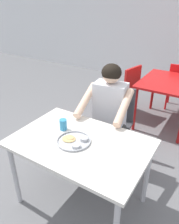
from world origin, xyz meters
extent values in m
cube|color=slate|center=(0.00, 0.00, -0.03)|extent=(12.00, 12.00, 0.05)
cube|color=silver|center=(0.10, 0.04, 0.71)|extent=(1.15, 0.77, 0.03)
cylinder|color=#B2B2B7|center=(-0.42, -0.28, 0.35)|extent=(0.04, 0.04, 0.69)
cylinder|color=#B2B2B7|center=(-0.42, 0.37, 0.35)|extent=(0.04, 0.04, 0.69)
cylinder|color=#B2B2B7|center=(0.61, 0.37, 0.35)|extent=(0.04, 0.04, 0.69)
cylinder|color=#B7BABF|center=(0.06, 0.01, 0.72)|extent=(0.29, 0.29, 0.01)
torus|color=#B7BABF|center=(0.06, 0.01, 0.73)|extent=(0.29, 0.29, 0.01)
cylinder|color=#B2B5BA|center=(0.12, -0.05, 0.74)|extent=(0.07, 0.07, 0.03)
cylinder|color=#B77F23|center=(0.12, -0.05, 0.75)|extent=(0.06, 0.06, 0.01)
cylinder|color=#B2B5BA|center=(0.12, 0.07, 0.74)|extent=(0.07, 0.07, 0.03)
cylinder|color=maroon|center=(0.12, 0.07, 0.75)|extent=(0.06, 0.06, 0.01)
ellipsoid|color=tan|center=(0.01, 0.01, 0.73)|extent=(0.12, 0.11, 0.01)
ellipsoid|color=tan|center=(0.01, 0.03, 0.74)|extent=(0.10, 0.08, 0.01)
cylinder|color=#338CBF|center=(-0.14, 0.12, 0.77)|extent=(0.07, 0.07, 0.10)
cylinder|color=#593319|center=(-0.14, 0.12, 0.80)|extent=(0.06, 0.06, 0.02)
cube|color=#3F3F44|center=(0.02, 0.78, 0.44)|extent=(0.48, 0.48, 0.04)
cube|color=#3F3F44|center=(0.00, 0.98, 0.67)|extent=(0.40, 0.09, 0.42)
cylinder|color=#3F3F44|center=(0.22, 0.63, 0.21)|extent=(0.03, 0.03, 0.43)
cylinder|color=#3F3F44|center=(-0.13, 0.59, 0.21)|extent=(0.03, 0.03, 0.43)
cylinder|color=#3F3F44|center=(0.17, 0.98, 0.21)|extent=(0.03, 0.03, 0.43)
cylinder|color=#3F3F44|center=(-0.17, 0.94, 0.21)|extent=(0.03, 0.03, 0.43)
cylinder|color=#323232|center=(0.22, 0.36, 0.23)|extent=(0.10, 0.10, 0.46)
cylinder|color=#323232|center=(0.20, 0.55, 0.50)|extent=(0.17, 0.41, 0.12)
cylinder|color=#323232|center=(-0.08, 0.32, 0.23)|extent=(0.10, 0.10, 0.46)
cylinder|color=#323232|center=(-0.10, 0.52, 0.50)|extent=(0.17, 0.41, 0.12)
cube|color=silver|center=(0.02, 0.73, 0.75)|extent=(0.36, 0.24, 0.50)
cylinder|color=beige|center=(0.25, 0.58, 0.85)|extent=(0.13, 0.46, 0.25)
cylinder|color=beige|center=(-0.16, 0.53, 0.85)|extent=(0.13, 0.46, 0.25)
sphere|color=beige|center=(0.02, 0.73, 1.10)|extent=(0.19, 0.19, 0.19)
ellipsoid|color=black|center=(0.02, 0.73, 1.12)|extent=(0.21, 0.20, 0.18)
cube|color=red|center=(0.35, 1.97, 0.70)|extent=(0.78, 0.95, 0.03)
cylinder|color=#A31414|center=(0.03, 1.55, 0.34)|extent=(0.04, 0.04, 0.68)
cylinder|color=#A31414|center=(0.03, 2.38, 0.34)|extent=(0.04, 0.04, 0.68)
cube|color=red|center=(-0.40, 2.01, 0.43)|extent=(0.50, 0.51, 0.04)
cube|color=red|center=(-0.21, 1.97, 0.63)|extent=(0.12, 0.41, 0.38)
cylinder|color=red|center=(-0.60, 1.87, 0.20)|extent=(0.03, 0.03, 0.41)
cylinder|color=red|center=(-0.52, 2.22, 0.20)|extent=(0.03, 0.03, 0.41)
cylinder|color=red|center=(-0.27, 1.80, 0.20)|extent=(0.03, 0.03, 0.41)
cylinder|color=red|center=(-0.20, 2.15, 0.20)|extent=(0.03, 0.03, 0.41)
cylinder|color=red|center=(0.22, 2.80, 0.20)|extent=(0.03, 0.03, 0.41)
cylinder|color=red|center=(0.25, 2.49, 0.20)|extent=(0.03, 0.03, 0.41)
camera|label=1|loc=(0.96, -1.19, 1.80)|focal=35.06mm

